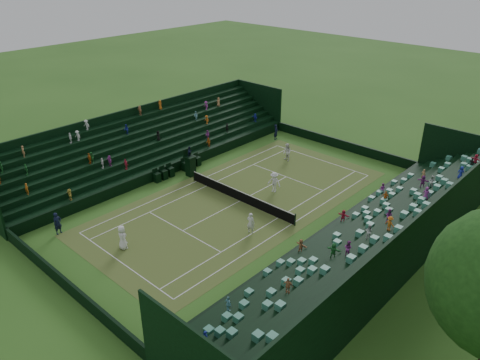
{
  "coord_description": "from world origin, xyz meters",
  "views": [
    {
      "loc": [
        23.64,
        -25.49,
        19.17
      ],
      "look_at": [
        0.0,
        0.0,
        2.0
      ],
      "focal_mm": 35.0,
      "sensor_mm": 36.0,
      "label": 1
    }
  ],
  "objects_px": {
    "player_near_west": "(122,237)",
    "player_far_east": "(274,182)",
    "player_far_west": "(287,152)",
    "player_near_east": "(251,223)",
    "tennis_net": "(240,196)",
    "umpire_chair": "(190,163)"
  },
  "relations": [
    {
      "from": "player_near_west",
      "to": "player_far_west",
      "type": "relative_size",
      "value": 1.02
    },
    {
      "from": "umpire_chair",
      "to": "player_near_east",
      "type": "relative_size",
      "value": 1.71
    },
    {
      "from": "umpire_chair",
      "to": "player_far_east",
      "type": "xyz_separation_m",
      "value": [
        7.85,
        2.76,
        -0.32
      ]
    },
    {
      "from": "player_far_west",
      "to": "player_near_west",
      "type": "bearing_deg",
      "value": -67.44
    },
    {
      "from": "player_near_east",
      "to": "tennis_net",
      "type": "bearing_deg",
      "value": -56.98
    },
    {
      "from": "player_near_east",
      "to": "player_far_west",
      "type": "bearing_deg",
      "value": -82.48
    },
    {
      "from": "player_near_east",
      "to": "player_near_west",
      "type": "bearing_deg",
      "value": 36.63
    },
    {
      "from": "player_far_west",
      "to": "player_near_east",
      "type": "bearing_deg",
      "value": -43.65
    },
    {
      "from": "tennis_net",
      "to": "player_near_east",
      "type": "bearing_deg",
      "value": -38.0
    },
    {
      "from": "player_near_west",
      "to": "player_near_east",
      "type": "bearing_deg",
      "value": -118.14
    },
    {
      "from": "player_near_west",
      "to": "player_far_east",
      "type": "distance_m",
      "value": 14.28
    },
    {
      "from": "player_far_west",
      "to": "player_far_east",
      "type": "relative_size",
      "value": 0.97
    },
    {
      "from": "player_near_west",
      "to": "player_far_west",
      "type": "distance_m",
      "value": 20.24
    },
    {
      "from": "player_near_west",
      "to": "player_near_east",
      "type": "distance_m",
      "value": 9.34
    },
    {
      "from": "umpire_chair",
      "to": "player_far_east",
      "type": "bearing_deg",
      "value": 19.4
    },
    {
      "from": "player_far_east",
      "to": "player_far_west",
      "type": "bearing_deg",
      "value": 105.37
    },
    {
      "from": "tennis_net",
      "to": "player_far_west",
      "type": "xyz_separation_m",
      "value": [
        -2.3,
        9.43,
        0.38
      ]
    },
    {
      "from": "player_near_west",
      "to": "player_far_east",
      "type": "relative_size",
      "value": 0.99
    },
    {
      "from": "tennis_net",
      "to": "player_near_west",
      "type": "relative_size",
      "value": 6.31
    },
    {
      "from": "umpire_chair",
      "to": "player_near_east",
      "type": "height_order",
      "value": "umpire_chair"
    },
    {
      "from": "player_near_west",
      "to": "player_far_east",
      "type": "bearing_deg",
      "value": -93.22
    },
    {
      "from": "player_near_west",
      "to": "umpire_chair",
      "type": "bearing_deg",
      "value": -57.85
    }
  ]
}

